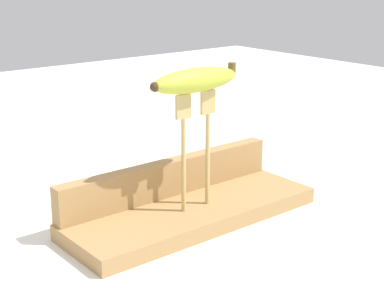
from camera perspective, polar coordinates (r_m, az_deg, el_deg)
ground_plane at (r=0.96m, az=0.00°, el=-7.21°), size 3.00×3.00×0.00m
wooden_board at (r=0.95m, az=0.00°, el=-6.51°), size 0.41×0.14×0.03m
board_backstop at (r=0.98m, az=-2.20°, el=-3.20°), size 0.40×0.03×0.06m
fork_stand_center at (r=0.90m, az=0.36°, el=0.40°), size 0.07×0.01×0.18m
banana_raised_center at (r=0.88m, az=0.36°, el=6.07°), size 0.16×0.05×0.04m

